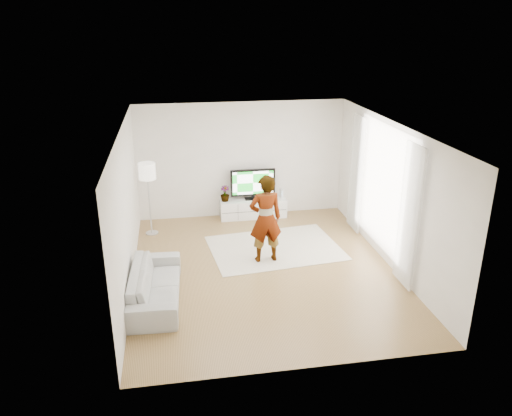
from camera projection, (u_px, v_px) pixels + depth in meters
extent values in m
plane|color=#A28049|center=(264.00, 269.00, 9.77)|extent=(6.00, 6.00, 0.00)
plane|color=white|center=(265.00, 128.00, 8.77)|extent=(6.00, 6.00, 0.00)
cube|color=white|center=(126.00, 211.00, 8.88)|extent=(0.02, 6.00, 2.80)
cube|color=white|center=(391.00, 195.00, 9.66)|extent=(0.02, 6.00, 2.80)
cube|color=white|center=(241.00, 160.00, 12.03)|extent=(5.00, 0.02, 2.80)
cube|color=white|center=(306.00, 281.00, 6.51)|extent=(5.00, 0.02, 2.80)
cube|color=white|center=(384.00, 188.00, 9.92)|extent=(0.01, 2.60, 2.50)
cube|color=white|center=(409.00, 217.00, 8.74)|extent=(0.04, 0.70, 2.60)
cube|color=white|center=(356.00, 174.00, 11.14)|extent=(0.04, 0.70, 2.60)
cube|color=white|center=(253.00, 208.00, 12.27)|extent=(1.62, 0.46, 0.46)
cube|color=black|center=(255.00, 212.00, 12.06)|extent=(1.57, 0.00, 0.01)
cube|color=black|center=(238.00, 213.00, 12.00)|extent=(0.01, 0.00, 0.40)
cube|color=black|center=(271.00, 211.00, 12.12)|extent=(0.01, 0.00, 0.40)
cube|color=black|center=(253.00, 199.00, 12.22)|extent=(0.39, 0.21, 0.02)
cube|color=black|center=(253.00, 197.00, 12.20)|extent=(0.08, 0.05, 0.08)
cube|color=black|center=(253.00, 182.00, 12.07)|extent=(1.09, 0.06, 0.66)
cube|color=#189624|center=(253.00, 183.00, 12.04)|extent=(0.99, 0.01, 0.56)
cube|color=white|center=(281.00, 193.00, 12.26)|extent=(0.07, 0.17, 0.23)
cube|color=#4CB2FF|center=(282.00, 194.00, 12.18)|extent=(0.01, 0.00, 0.12)
imported|color=#3F7238|center=(225.00, 194.00, 12.01)|extent=(0.22, 0.22, 0.38)
cube|color=beige|center=(275.00, 248.00, 10.67)|extent=(2.89, 2.22, 0.01)
imported|color=#334772|center=(266.00, 219.00, 9.81)|extent=(0.69, 0.48, 1.80)
imported|color=#AFAFAA|center=(155.00, 285.00, 8.61)|extent=(0.90, 2.10, 0.60)
cylinder|color=silver|center=(152.00, 233.00, 11.40)|extent=(0.29, 0.29, 0.02)
cylinder|color=silver|center=(150.00, 206.00, 11.17)|extent=(0.04, 0.04, 1.28)
cylinder|color=white|center=(147.00, 171.00, 10.88)|extent=(0.37, 0.37, 0.36)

